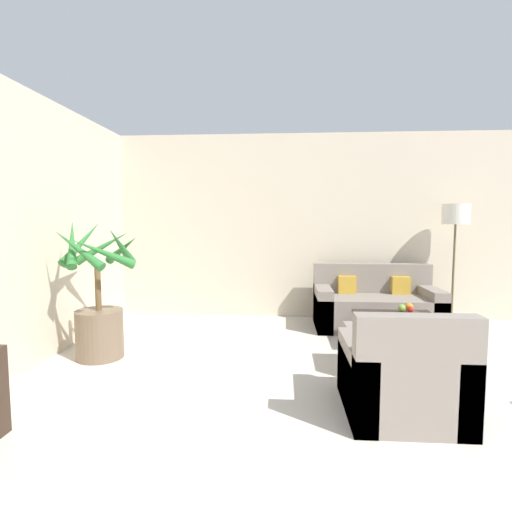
{
  "coord_description": "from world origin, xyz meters",
  "views": [
    {
      "loc": [
        -1.03,
        -0.3,
        1.44
      ],
      "look_at": [
        -1.37,
        4.63,
        1.0
      ],
      "focal_mm": 28.0,
      "sensor_mm": 36.0,
      "label": 1
    }
  ],
  "objects": [
    {
      "name": "ottoman",
      "position": [
        -0.11,
        3.5,
        0.21
      ],
      "size": [
        0.62,
        0.51,
        0.42
      ],
      "color": "gray",
      "rests_on": "ground_plane"
    },
    {
      "name": "sofa_loveseat",
      "position": [
        0.21,
        5.07,
        0.29
      ],
      "size": [
        1.61,
        0.79,
        0.84
      ],
      "color": "gray",
      "rests_on": "ground_plane"
    },
    {
      "name": "potted_palm",
      "position": [
        -2.94,
        3.67,
        0.51
      ],
      "size": [
        0.82,
        0.91,
        1.47
      ],
      "color": "brown",
      "rests_on": "ground_plane"
    },
    {
      "name": "coffee_table",
      "position": [
        0.24,
        4.2,
        0.33
      ],
      "size": [
        0.89,
        0.56,
        0.38
      ],
      "color": "black",
      "rests_on": "ground_plane"
    },
    {
      "name": "orange_fruit",
      "position": [
        0.38,
        4.19,
        0.48
      ],
      "size": [
        0.09,
        0.09,
        0.09
      ],
      "color": "orange",
      "rests_on": "fruit_bowl"
    },
    {
      "name": "apple_green",
      "position": [
        0.28,
        4.13,
        0.48
      ],
      "size": [
        0.08,
        0.08,
        0.08
      ],
      "color": "olive",
      "rests_on": "fruit_bowl"
    },
    {
      "name": "apple_red",
      "position": [
        0.36,
        4.09,
        0.47
      ],
      "size": [
        0.07,
        0.07,
        0.07
      ],
      "color": "red",
      "rests_on": "fruit_bowl"
    },
    {
      "name": "fruit_bowl",
      "position": [
        0.35,
        4.14,
        0.41
      ],
      "size": [
        0.23,
        0.23,
        0.06
      ],
      "color": "#42382D",
      "rests_on": "coffee_table"
    },
    {
      "name": "floor_lamp",
      "position": [
        1.29,
        5.28,
        1.44
      ],
      "size": [
        0.35,
        0.35,
        1.66
      ],
      "color": "brown",
      "rests_on": "ground_plane"
    },
    {
      "name": "wall_back",
      "position": [
        0.0,
        5.66,
        1.35
      ],
      "size": [
        8.53,
        0.06,
        2.7
      ],
      "color": "beige",
      "rests_on": "ground_plane"
    },
    {
      "name": "armchair",
      "position": [
        -0.15,
        2.64,
        0.27
      ],
      "size": [
        0.82,
        0.85,
        0.82
      ],
      "color": "gray",
      "rests_on": "ground_plane"
    }
  ]
}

